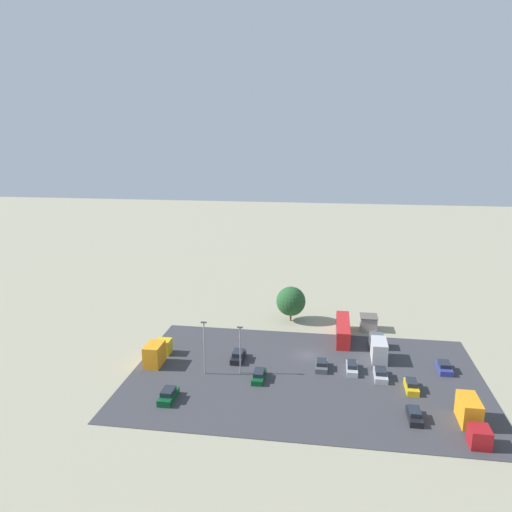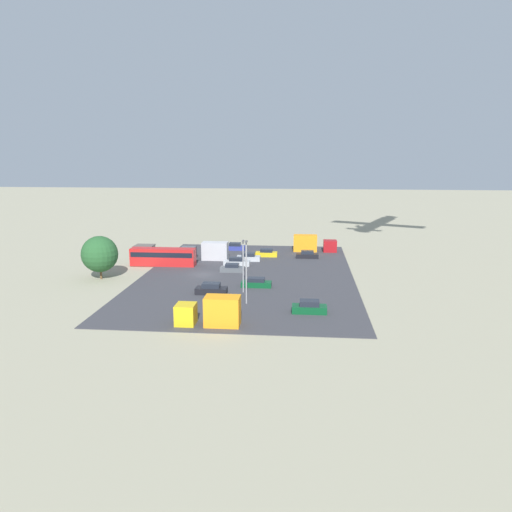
{
  "view_description": "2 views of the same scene",
  "coord_description": "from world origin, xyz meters",
  "px_view_note": "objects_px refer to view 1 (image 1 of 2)",
  "views": [
    {
      "loc": [
        -3.15,
        79.87,
        37.02
      ],
      "look_at": [
        4.88,
        26.92,
        23.99
      ],
      "focal_mm": 35.0,
      "sensor_mm": 36.0,
      "label": 1
    },
    {
      "loc": [
        81.42,
        16.8,
        20.71
      ],
      "look_at": [
        4.55,
        9.6,
        4.45
      ],
      "focal_mm": 35.0,
      "sensor_mm": 36.0,
      "label": 2
    }
  ],
  "objects_px": {
    "parked_car_7": "(168,395)",
    "parked_truck_2": "(378,348)",
    "parked_car_1": "(411,386)",
    "parked_car_5": "(322,365)",
    "parked_car_0": "(352,368)",
    "parked_car_2": "(444,367)",
    "parked_truck_0": "(157,352)",
    "parked_car_6": "(414,415)",
    "shed_building": "(368,323)",
    "parked_car_4": "(259,376)",
    "bus": "(343,329)",
    "parked_car_8": "(238,356)",
    "parked_truck_1": "(472,418)",
    "parked_car_3": "(380,374)"
  },
  "relations": [
    {
      "from": "shed_building",
      "to": "parked_car_5",
      "type": "height_order",
      "value": "shed_building"
    },
    {
      "from": "parked_car_1",
      "to": "parked_car_3",
      "type": "height_order",
      "value": "parked_car_1"
    },
    {
      "from": "bus",
      "to": "parked_truck_0",
      "type": "distance_m",
      "value": 34.23
    },
    {
      "from": "bus",
      "to": "parked_truck_0",
      "type": "bearing_deg",
      "value": 25.48
    },
    {
      "from": "parked_car_0",
      "to": "parked_car_8",
      "type": "bearing_deg",
      "value": -3.98
    },
    {
      "from": "shed_building",
      "to": "parked_car_0",
      "type": "relative_size",
      "value": 0.77
    },
    {
      "from": "parked_car_0",
      "to": "parked_car_7",
      "type": "xyz_separation_m",
      "value": [
        26.31,
        13.0,
        0.06
      ]
    },
    {
      "from": "parked_car_7",
      "to": "parked_truck_0",
      "type": "distance_m",
      "value": 13.17
    },
    {
      "from": "shed_building",
      "to": "parked_car_7",
      "type": "distance_m",
      "value": 43.65
    },
    {
      "from": "parked_truck_0",
      "to": "parked_car_7",
      "type": "bearing_deg",
      "value": -63.67
    },
    {
      "from": "bus",
      "to": "parked_car_8",
      "type": "distance_m",
      "value": 21.41
    },
    {
      "from": "parked_car_2",
      "to": "parked_truck_0",
      "type": "xyz_separation_m",
      "value": [
        46.8,
        3.54,
        1.01
      ]
    },
    {
      "from": "parked_car_0",
      "to": "parked_car_5",
      "type": "relative_size",
      "value": 1.16
    },
    {
      "from": "parked_car_3",
      "to": "parked_truck_1",
      "type": "height_order",
      "value": "parked_truck_1"
    },
    {
      "from": "parked_car_1",
      "to": "parked_truck_1",
      "type": "relative_size",
      "value": 0.48
    },
    {
      "from": "parked_car_5",
      "to": "parked_car_7",
      "type": "xyz_separation_m",
      "value": [
        21.48,
        13.17,
        0.1
      ]
    },
    {
      "from": "parked_truck_0",
      "to": "parked_car_4",
      "type": "bearing_deg",
      "value": -11.82
    },
    {
      "from": "parked_truck_1",
      "to": "parked_truck_2",
      "type": "xyz_separation_m",
      "value": [
        10.04,
        -20.36,
        0.01
      ]
    },
    {
      "from": "bus",
      "to": "parked_car_5",
      "type": "relative_size",
      "value": 2.89
    },
    {
      "from": "parked_car_6",
      "to": "parked_car_7",
      "type": "distance_m",
      "value": 34.06
    },
    {
      "from": "parked_car_4",
      "to": "parked_car_7",
      "type": "distance_m",
      "value": 14.4
    },
    {
      "from": "parked_car_7",
      "to": "parked_truck_2",
      "type": "height_order",
      "value": "parked_truck_2"
    },
    {
      "from": "parked_car_2",
      "to": "parked_car_3",
      "type": "height_order",
      "value": "parked_car_2"
    },
    {
      "from": "parked_car_0",
      "to": "parked_car_2",
      "type": "relative_size",
      "value": 1.11
    },
    {
      "from": "bus",
      "to": "parked_truck_0",
      "type": "height_order",
      "value": "parked_truck_0"
    },
    {
      "from": "parked_car_3",
      "to": "parked_car_6",
      "type": "xyz_separation_m",
      "value": [
        -3.42,
        11.28,
        -0.01
      ]
    },
    {
      "from": "parked_car_5",
      "to": "parked_car_7",
      "type": "bearing_deg",
      "value": -148.49
    },
    {
      "from": "parked_car_0",
      "to": "parked_truck_1",
      "type": "relative_size",
      "value": 0.53
    },
    {
      "from": "parked_car_3",
      "to": "parked_car_8",
      "type": "bearing_deg",
      "value": -7.41
    },
    {
      "from": "shed_building",
      "to": "parked_car_5",
      "type": "relative_size",
      "value": 0.9
    },
    {
      "from": "parked_car_1",
      "to": "parked_truck_1",
      "type": "distance_m",
      "value": 11.06
    },
    {
      "from": "parked_car_1",
      "to": "parked_car_7",
      "type": "height_order",
      "value": "parked_car_7"
    },
    {
      "from": "parked_car_3",
      "to": "parked_car_7",
      "type": "relative_size",
      "value": 1.0
    },
    {
      "from": "parked_truck_1",
      "to": "parked_truck_2",
      "type": "distance_m",
      "value": 22.7
    },
    {
      "from": "parked_car_4",
      "to": "parked_car_7",
      "type": "height_order",
      "value": "parked_car_7"
    },
    {
      "from": "parked_car_1",
      "to": "parked_car_5",
      "type": "relative_size",
      "value": 1.05
    },
    {
      "from": "parked_car_6",
      "to": "parked_car_8",
      "type": "distance_m",
      "value": 30.16
    },
    {
      "from": "parked_car_8",
      "to": "parked_truck_1",
      "type": "bearing_deg",
      "value": -24.65
    },
    {
      "from": "parked_car_1",
      "to": "parked_car_6",
      "type": "distance_m",
      "value": 8.17
    },
    {
      "from": "parked_car_5",
      "to": "parked_car_6",
      "type": "height_order",
      "value": "parked_car_6"
    },
    {
      "from": "parked_truck_0",
      "to": "parked_car_6",
      "type": "bearing_deg",
      "value": -16.41
    },
    {
      "from": "parked_car_8",
      "to": "parked_truck_0",
      "type": "xyz_separation_m",
      "value": [
        13.32,
        2.54,
        0.96
      ]
    },
    {
      "from": "parked_car_3",
      "to": "parked_car_6",
      "type": "bearing_deg",
      "value": 106.88
    },
    {
      "from": "parked_car_1",
      "to": "parked_car_6",
      "type": "xyz_separation_m",
      "value": [
        0.79,
        8.13,
        -0.02
      ]
    },
    {
      "from": "parked_car_1",
      "to": "parked_car_6",
      "type": "height_order",
      "value": "parked_car_1"
    },
    {
      "from": "parked_truck_1",
      "to": "parked_truck_0",
      "type": "bearing_deg",
      "value": -15.31
    },
    {
      "from": "parked_car_2",
      "to": "parked_truck_2",
      "type": "distance_m",
      "value": 10.87
    },
    {
      "from": "parked_truck_1",
      "to": "bus",
      "type": "bearing_deg",
      "value": -60.03
    },
    {
      "from": "parked_truck_0",
      "to": "parked_car_5",
      "type": "bearing_deg",
      "value": 2.93
    },
    {
      "from": "parked_car_5",
      "to": "parked_truck_2",
      "type": "xyz_separation_m",
      "value": [
        -9.43,
        -6.16,
        0.98
      ]
    }
  ]
}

